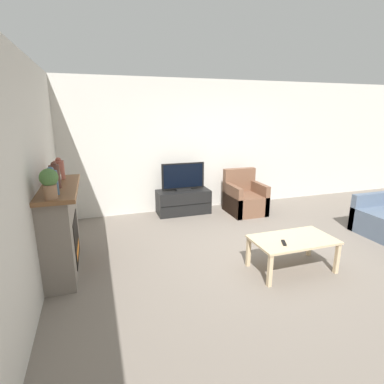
{
  "coord_description": "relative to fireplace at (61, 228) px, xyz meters",
  "views": [
    {
      "loc": [
        -2.37,
        -3.54,
        2.05
      ],
      "look_at": [
        -0.98,
        0.7,
        0.85
      ],
      "focal_mm": 28.0,
      "sensor_mm": 36.0,
      "label": 1
    }
  ],
  "objects": [
    {
      "name": "mantel_clock",
      "position": [
        0.02,
        0.14,
        0.64
      ],
      "size": [
        0.08,
        0.11,
        0.15
      ],
      "color": "brown",
      "rests_on": "fireplace"
    },
    {
      "name": "mantel_vase_left",
      "position": [
        0.02,
        -0.43,
        0.71
      ],
      "size": [
        0.14,
        0.14,
        0.32
      ],
      "color": "#385670",
      "rests_on": "fireplace"
    },
    {
      "name": "armchair",
      "position": [
        3.4,
        1.36,
        -0.29
      ],
      "size": [
        0.7,
        0.76,
        0.89
      ],
      "color": "brown",
      "rests_on": "ground"
    },
    {
      "name": "tv_stand",
      "position": [
        2.17,
        1.71,
        -0.34
      ],
      "size": [
        1.08,
        0.49,
        0.49
      ],
      "color": "black",
      "rests_on": "ground"
    },
    {
      "name": "tv",
      "position": [
        2.17,
        1.71,
        0.17
      ],
      "size": [
        0.89,
        0.18,
        0.57
      ],
      "color": "black",
      "rests_on": "tv_stand"
    },
    {
      "name": "potted_plant",
      "position": [
        0.02,
        -0.61,
        0.75
      ],
      "size": [
        0.19,
        0.19,
        0.33
      ],
      "color": "#936B4C",
      "rests_on": "fireplace"
    },
    {
      "name": "wall_back",
      "position": [
        2.86,
        2.02,
        0.77
      ],
      "size": [
        12.0,
        0.06,
        2.7
      ],
      "color": "beige",
      "rests_on": "ground"
    },
    {
      "name": "mantel_vase_right",
      "position": [
        0.02,
        0.43,
        0.7
      ],
      "size": [
        0.14,
        0.14,
        0.3
      ],
      "color": "#994C3D",
      "rests_on": "fireplace"
    },
    {
      "name": "ground_plane",
      "position": [
        2.86,
        -0.46,
        -0.58
      ],
      "size": [
        24.0,
        24.0,
        0.0
      ],
      "primitive_type": "plane",
      "color": "slate"
    },
    {
      "name": "remote",
      "position": [
        2.67,
        -1.06,
        -0.13
      ],
      "size": [
        0.1,
        0.15,
        0.02
      ],
      "rotation": [
        0.0,
        0.0,
        -0.42
      ],
      "color": "black",
      "rests_on": "coffee_table"
    },
    {
      "name": "wall_left",
      "position": [
        -0.21,
        -0.46,
        0.77
      ],
      "size": [
        0.06,
        12.0,
        2.7
      ],
      "color": "beige",
      "rests_on": "ground"
    },
    {
      "name": "coffee_table",
      "position": [
        2.88,
        -0.97,
        -0.19
      ],
      "size": [
        1.08,
        0.61,
        0.44
      ],
      "color": "#CCB289",
      "rests_on": "ground"
    },
    {
      "name": "fireplace",
      "position": [
        0.0,
        0.0,
        0.0
      ],
      "size": [
        0.47,
        1.43,
        1.15
      ],
      "color": "slate",
      "rests_on": "ground"
    },
    {
      "name": "mantel_vase_centre_left",
      "position": [
        0.02,
        -0.11,
        0.72
      ],
      "size": [
        0.12,
        0.12,
        0.33
      ],
      "color": "#512D23",
      "rests_on": "fireplace"
    }
  ]
}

